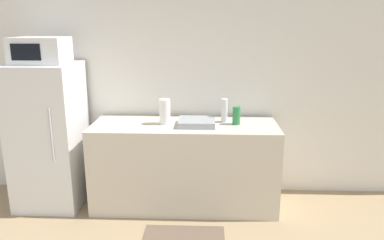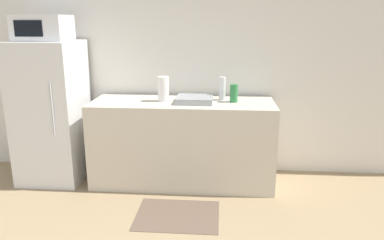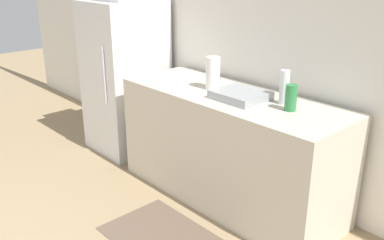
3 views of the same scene
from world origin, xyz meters
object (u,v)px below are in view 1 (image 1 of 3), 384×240
refrigerator (49,136)px  microwave (40,50)px  bottle_tall (224,110)px  bottle_short (236,116)px  paper_towel_roll (165,112)px

refrigerator → microwave: (-0.00, -0.00, 0.88)m
microwave → bottle_tall: 1.93m
bottle_short → refrigerator: bearing=-179.4°
microwave → bottle_short: bearing=0.6°
microwave → bottle_tall: microwave is taller
refrigerator → bottle_tall: 1.85m
bottle_tall → paper_towel_roll: bearing=-170.5°
paper_towel_roll → bottle_tall: bearing=9.5°
refrigerator → microwave: bearing=-107.7°
microwave → paper_towel_roll: bearing=0.3°
bottle_tall → bottle_short: 0.15m
refrigerator → bottle_short: bearing=0.6°
bottle_tall → bottle_short: bottle_tall is taller
microwave → refrigerator: bearing=72.3°
bottle_tall → bottle_short: size_ratio=1.34×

